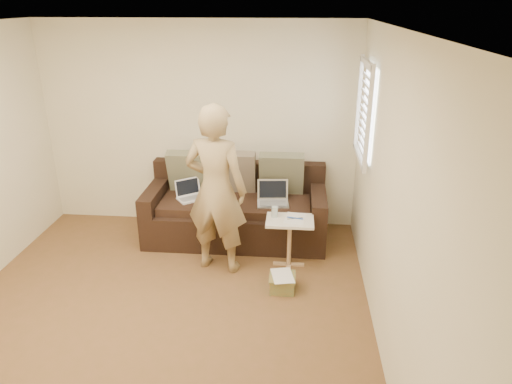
# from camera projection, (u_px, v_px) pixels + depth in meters

# --- Properties ---
(floor) EXTENTS (4.50, 4.50, 0.00)m
(floor) POSITION_uv_depth(u_px,v_px,m) (158.00, 323.00, 4.40)
(floor) COLOR brown
(floor) RESTS_ON ground
(ceiling) EXTENTS (4.50, 4.50, 0.00)m
(ceiling) POSITION_uv_depth(u_px,v_px,m) (129.00, 29.00, 3.41)
(ceiling) COLOR white
(ceiling) RESTS_ON wall_back
(wall_back) EXTENTS (4.00, 0.00, 4.00)m
(wall_back) POSITION_uv_depth(u_px,v_px,m) (199.00, 127.00, 5.98)
(wall_back) COLOR beige
(wall_back) RESTS_ON ground
(wall_right) EXTENTS (0.00, 4.50, 4.50)m
(wall_right) POSITION_uv_depth(u_px,v_px,m) (391.00, 203.00, 3.74)
(wall_right) COLOR beige
(wall_right) RESTS_ON ground
(window_blinds) EXTENTS (0.12, 0.88, 1.08)m
(window_blinds) POSITION_uv_depth(u_px,v_px,m) (365.00, 112.00, 4.98)
(window_blinds) COLOR white
(window_blinds) RESTS_ON wall_right
(sofa) EXTENTS (2.20, 0.95, 0.85)m
(sofa) POSITION_uv_depth(u_px,v_px,m) (236.00, 206.00, 5.83)
(sofa) COLOR black
(sofa) RESTS_ON ground
(pillow_left) EXTENTS (0.55, 0.29, 0.57)m
(pillow_left) POSITION_uv_depth(u_px,v_px,m) (190.00, 171.00, 5.94)
(pillow_left) COLOR #666B4F
(pillow_left) RESTS_ON sofa
(pillow_mid) EXTENTS (0.55, 0.27, 0.57)m
(pillow_mid) POSITION_uv_depth(u_px,v_px,m) (234.00, 172.00, 5.91)
(pillow_mid) COLOR #6B5E4C
(pillow_mid) RESTS_ON sofa
(pillow_right) EXTENTS (0.55, 0.28, 0.57)m
(pillow_right) POSITION_uv_depth(u_px,v_px,m) (281.00, 174.00, 5.85)
(pillow_right) COLOR #666B4F
(pillow_right) RESTS_ON sofa
(laptop_silver) EXTENTS (0.40, 0.30, 0.25)m
(laptop_silver) POSITION_uv_depth(u_px,v_px,m) (273.00, 204.00, 5.65)
(laptop_silver) COLOR #B7BABC
(laptop_silver) RESTS_ON sofa
(laptop_white) EXTENTS (0.40, 0.38, 0.23)m
(laptop_white) POSITION_uv_depth(u_px,v_px,m) (192.00, 199.00, 5.80)
(laptop_white) COLOR white
(laptop_white) RESTS_ON sofa
(person) EXTENTS (0.76, 0.59, 1.87)m
(person) POSITION_uv_depth(u_px,v_px,m) (216.00, 190.00, 4.98)
(person) COLOR #9D8F55
(person) RESTS_ON ground
(side_table) EXTENTS (0.52, 0.36, 0.57)m
(side_table) POSITION_uv_depth(u_px,v_px,m) (289.00, 243.00, 5.25)
(side_table) COLOR silver
(side_table) RESTS_ON ground
(drinking_glass) EXTENTS (0.07, 0.07, 0.12)m
(drinking_glass) POSITION_uv_depth(u_px,v_px,m) (275.00, 212.00, 5.19)
(drinking_glass) COLOR silver
(drinking_glass) RESTS_ON side_table
(scissors) EXTENTS (0.20, 0.13, 0.02)m
(scissors) POSITION_uv_depth(u_px,v_px,m) (295.00, 218.00, 5.16)
(scissors) COLOR silver
(scissors) RESTS_ON side_table
(paper_on_table) EXTENTS (0.25, 0.33, 0.00)m
(paper_on_table) POSITION_uv_depth(u_px,v_px,m) (295.00, 218.00, 5.17)
(paper_on_table) COLOR white
(paper_on_table) RESTS_ON side_table
(striped_box) EXTENTS (0.27, 0.27, 0.17)m
(striped_box) POSITION_uv_depth(u_px,v_px,m) (282.00, 283.00, 4.87)
(striped_box) COLOR orange
(striped_box) RESTS_ON ground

